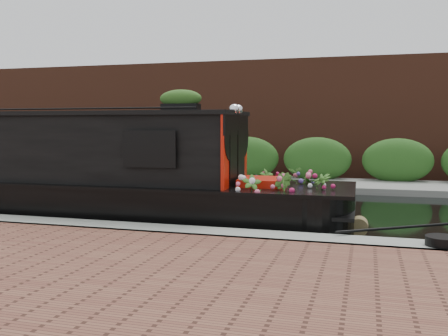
# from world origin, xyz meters

# --- Properties ---
(ground) EXTENTS (80.00, 80.00, 0.00)m
(ground) POSITION_xyz_m (0.00, 0.00, 0.00)
(ground) COLOR black
(ground) RESTS_ON ground
(near_bank_coping) EXTENTS (40.00, 0.60, 0.50)m
(near_bank_coping) POSITION_xyz_m (0.00, -3.30, 0.00)
(near_bank_coping) COLOR gray
(near_bank_coping) RESTS_ON ground
(far_bank_path) EXTENTS (40.00, 2.40, 0.34)m
(far_bank_path) POSITION_xyz_m (0.00, 4.20, 0.00)
(far_bank_path) COLOR gray
(far_bank_path) RESTS_ON ground
(far_hedge) EXTENTS (40.00, 1.10, 2.80)m
(far_hedge) POSITION_xyz_m (0.00, 5.10, 0.00)
(far_hedge) COLOR #28571D
(far_hedge) RESTS_ON ground
(far_brick_wall) EXTENTS (40.00, 1.00, 8.00)m
(far_brick_wall) POSITION_xyz_m (0.00, 7.20, 0.00)
(far_brick_wall) COLOR #5C2E1F
(far_brick_wall) RESTS_ON ground
(narrowboat) EXTENTS (11.20, 2.09, 2.62)m
(narrowboat) POSITION_xyz_m (-2.53, -1.80, 0.78)
(narrowboat) COLOR black
(narrowboat) RESTS_ON ground
(rope_fender) EXTENTS (0.29, 0.32, 0.29)m
(rope_fender) POSITION_xyz_m (3.39, -1.80, 0.14)
(rope_fender) COLOR brown
(rope_fender) RESTS_ON ground
(coiled_mooring_rope) EXTENTS (0.42, 0.42, 0.12)m
(coiled_mooring_rope) POSITION_xyz_m (4.44, -3.31, 0.31)
(coiled_mooring_rope) COLOR black
(coiled_mooring_rope) RESTS_ON near_bank_coping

